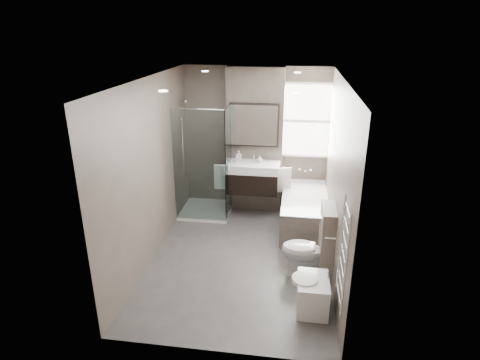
% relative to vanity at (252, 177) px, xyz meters
% --- Properties ---
extents(room, '(2.70, 3.90, 2.70)m').
position_rel_vanity_xyz_m(room, '(0.00, -1.43, 0.56)').
color(room, '#474441').
rests_on(room, ground).
extents(vanity_pier, '(1.00, 0.25, 2.60)m').
position_rel_vanity_xyz_m(vanity_pier, '(0.00, 0.35, 0.56)').
color(vanity_pier, '#5B5048').
rests_on(vanity_pier, ground).
extents(vanity, '(0.95, 0.47, 0.66)m').
position_rel_vanity_xyz_m(vanity, '(0.00, 0.00, 0.00)').
color(vanity, black).
rests_on(vanity, vanity_pier).
extents(mirror_cabinet, '(0.86, 0.08, 0.76)m').
position_rel_vanity_xyz_m(mirror_cabinet, '(0.00, 0.19, 0.89)').
color(mirror_cabinet, black).
rests_on(mirror_cabinet, vanity_pier).
extents(towel_left, '(0.24, 0.06, 0.44)m').
position_rel_vanity_xyz_m(towel_left, '(-0.56, -0.02, -0.02)').
color(towel_left, silver).
rests_on(towel_left, vanity_pier).
extents(towel_right, '(0.24, 0.06, 0.44)m').
position_rel_vanity_xyz_m(towel_right, '(0.56, -0.02, -0.02)').
color(towel_right, silver).
rests_on(towel_right, vanity_pier).
extents(shower_enclosure, '(0.90, 0.90, 2.00)m').
position_rel_vanity_xyz_m(shower_enclosure, '(-0.75, -0.08, -0.25)').
color(shower_enclosure, white).
rests_on(shower_enclosure, ground).
extents(bathtub, '(0.75, 1.60, 0.57)m').
position_rel_vanity_xyz_m(bathtub, '(0.92, -0.33, -0.43)').
color(bathtub, '#5B5048').
rests_on(bathtub, ground).
extents(window, '(0.98, 0.06, 1.33)m').
position_rel_vanity_xyz_m(window, '(0.90, 0.45, 0.93)').
color(window, white).
rests_on(window, room).
extents(toilet, '(0.74, 0.44, 0.74)m').
position_rel_vanity_xyz_m(toilet, '(0.97, -1.74, -0.37)').
color(toilet, white).
rests_on(toilet, ground).
extents(cistern_box, '(0.19, 0.55, 1.00)m').
position_rel_vanity_xyz_m(cistern_box, '(1.21, -1.68, -0.24)').
color(cistern_box, '#5B5048').
rests_on(cistern_box, ground).
extents(bidet, '(0.44, 0.52, 0.54)m').
position_rel_vanity_xyz_m(bidet, '(1.01, -2.48, -0.52)').
color(bidet, white).
rests_on(bidet, ground).
extents(towel_radiator, '(0.03, 0.49, 1.10)m').
position_rel_vanity_xyz_m(towel_radiator, '(1.25, -3.03, 0.38)').
color(towel_radiator, silver).
rests_on(towel_radiator, room).
extents(soap_bottle_a, '(0.09, 0.09, 0.20)m').
position_rel_vanity_xyz_m(soap_bottle_a, '(-0.25, 0.04, 0.36)').
color(soap_bottle_a, white).
rests_on(soap_bottle_a, vanity).
extents(soap_bottle_b, '(0.10, 0.10, 0.13)m').
position_rel_vanity_xyz_m(soap_bottle_b, '(0.12, 0.04, 0.32)').
color(soap_bottle_b, white).
rests_on(soap_bottle_b, vanity).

